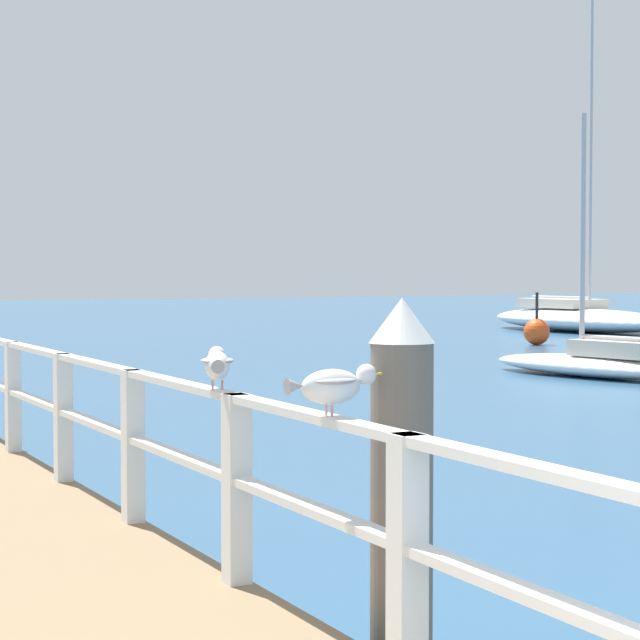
{
  "coord_description": "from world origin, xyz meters",
  "views": [
    {
      "loc": [
        -0.86,
        -1.43,
        1.97
      ],
      "look_at": [
        4.44,
        8.98,
        1.49
      ],
      "focal_mm": 67.55,
      "sensor_mm": 36.0,
      "label": 1
    }
  ],
  "objects_px": {
    "boat_2": "(594,362)",
    "dock_piling_near": "(401,504)",
    "seagull_foreground": "(333,384)",
    "boat_0": "(579,318)",
    "seagull_background": "(217,364)",
    "channel_buoy": "(537,332)"
  },
  "relations": [
    {
      "from": "dock_piling_near",
      "to": "seagull_foreground",
      "type": "distance_m",
      "value": 0.67
    },
    {
      "from": "dock_piling_near",
      "to": "channel_buoy",
      "type": "relative_size",
      "value": 1.32
    },
    {
      "from": "dock_piling_near",
      "to": "seagull_foreground",
      "type": "bearing_deg",
      "value": -172.11
    },
    {
      "from": "channel_buoy",
      "to": "boat_2",
      "type": "bearing_deg",
      "value": -120.99
    },
    {
      "from": "seagull_foreground",
      "to": "seagull_background",
      "type": "height_order",
      "value": "same"
    },
    {
      "from": "dock_piling_near",
      "to": "boat_2",
      "type": "distance_m",
      "value": 17.65
    },
    {
      "from": "boat_2",
      "to": "dock_piling_near",
      "type": "bearing_deg",
      "value": -142.92
    },
    {
      "from": "dock_piling_near",
      "to": "seagull_background",
      "type": "xyz_separation_m",
      "value": [
        -0.38,
        1.23,
        0.55
      ]
    },
    {
      "from": "seagull_background",
      "to": "seagull_foreground",
      "type": "bearing_deg",
      "value": -68.58
    },
    {
      "from": "seagull_foreground",
      "to": "boat_0",
      "type": "height_order",
      "value": "boat_0"
    },
    {
      "from": "dock_piling_near",
      "to": "boat_0",
      "type": "relative_size",
      "value": 0.17
    },
    {
      "from": "seagull_background",
      "to": "boat_2",
      "type": "distance_m",
      "value": 17.07
    },
    {
      "from": "dock_piling_near",
      "to": "boat_0",
      "type": "bearing_deg",
      "value": 49.52
    },
    {
      "from": "dock_piling_near",
      "to": "boat_2",
      "type": "height_order",
      "value": "boat_2"
    },
    {
      "from": "boat_0",
      "to": "dock_piling_near",
      "type": "bearing_deg",
      "value": 46.18
    },
    {
      "from": "dock_piling_near",
      "to": "seagull_foreground",
      "type": "height_order",
      "value": "dock_piling_near"
    },
    {
      "from": "seagull_background",
      "to": "boat_0",
      "type": "bearing_deg",
      "value": 68.87
    },
    {
      "from": "dock_piling_near",
      "to": "channel_buoy",
      "type": "height_order",
      "value": "dock_piling_near"
    },
    {
      "from": "boat_0",
      "to": "channel_buoy",
      "type": "xyz_separation_m",
      "value": [
        -5.6,
        -5.11,
        -0.09
      ]
    },
    {
      "from": "seagull_foreground",
      "to": "boat_0",
      "type": "relative_size",
      "value": 0.04
    },
    {
      "from": "seagull_foreground",
      "to": "seagull_background",
      "type": "xyz_separation_m",
      "value": [
        -0.01,
        1.28,
        0.0
      ]
    },
    {
      "from": "seagull_foreground",
      "to": "seagull_background",
      "type": "relative_size",
      "value": 1.04
    }
  ]
}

